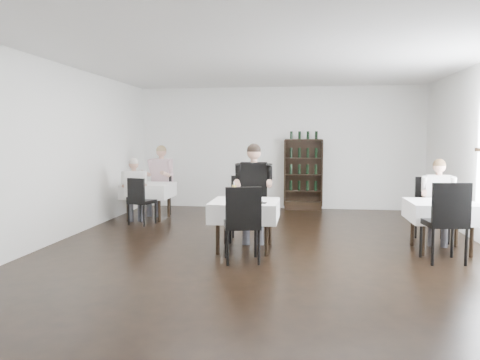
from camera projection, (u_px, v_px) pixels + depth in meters
name	position (u px, v px, depth m)	size (l,w,h in m)	color
room_shell	(264.00, 154.00, 7.15)	(9.00, 9.00, 9.00)	black
wine_shelf	(303.00, 175.00, 11.38)	(0.90, 0.28, 1.75)	black
main_table	(245.00, 210.00, 7.26)	(1.03, 1.03, 0.77)	black
left_table	(149.00, 190.00, 10.05)	(0.98, 0.98, 0.77)	black
right_table	(441.00, 211.00, 7.16)	(0.98, 0.98, 0.77)	black
potted_tree	(256.00, 189.00, 11.45)	(0.90, 0.78, 1.00)	#28591E
main_chair_far	(245.00, 204.00, 7.97)	(0.52, 0.52, 1.09)	black
main_chair_near	(243.00, 219.00, 6.47)	(0.59, 0.59, 1.08)	black
left_chair_far	(161.00, 193.00, 10.59)	(0.55, 0.55, 0.90)	black
left_chair_near	(139.00, 198.00, 9.35)	(0.55, 0.55, 0.95)	black
right_chair_far	(431.00, 205.00, 7.94)	(0.50, 0.50, 1.08)	black
right_chair_near	(447.00, 217.00, 6.45)	(0.57, 0.58, 1.14)	black
diner_main	(254.00, 185.00, 7.89)	(0.64, 0.65, 1.65)	#414149
diner_left_far	(160.00, 175.00, 10.60)	(0.65, 0.69, 1.58)	#414149
diner_left_near	(134.00, 186.00, 9.49)	(0.57, 0.61, 1.34)	#414149
diner_right_far	(438.00, 195.00, 7.69)	(0.58, 0.61, 1.40)	#414149
plate_far	(248.00, 198.00, 7.38)	(0.31, 0.31, 0.09)	white
plate_near	(249.00, 202.00, 6.99)	(0.30, 0.30, 0.07)	white
pilsner_dark	(229.00, 194.00, 7.22)	(0.06, 0.06, 0.27)	black
pilsner_lager	(234.00, 192.00, 7.37)	(0.07, 0.07, 0.29)	gold
coke_bottle	(239.00, 195.00, 7.22)	(0.06, 0.06, 0.22)	silver
napkin_cutlery	(260.00, 203.00, 6.98)	(0.19, 0.20, 0.02)	black
pepper_mill	(450.00, 198.00, 7.26)	(0.04, 0.04, 0.10)	black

